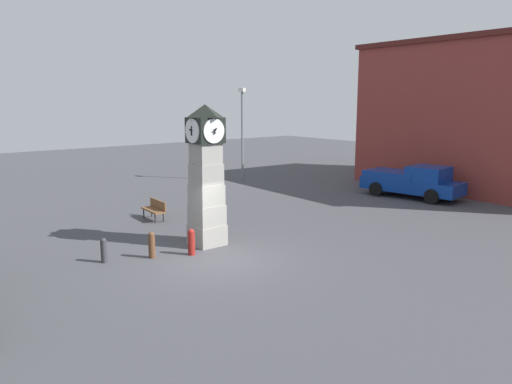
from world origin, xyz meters
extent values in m
plane|color=#424247|center=(0.00, 0.00, 0.00)|extent=(84.77, 84.77, 0.00)
cube|color=gray|center=(-1.86, 0.85, 0.39)|extent=(1.13, 1.13, 0.77)
cube|color=gray|center=(-1.86, 0.85, 1.16)|extent=(1.08, 1.08, 0.77)
cube|color=gray|center=(-1.86, 0.85, 1.93)|extent=(1.02, 1.02, 0.77)
cube|color=gray|center=(-1.86, 0.85, 2.71)|extent=(0.97, 0.97, 0.77)
cube|color=gray|center=(-1.86, 0.85, 3.48)|extent=(0.91, 0.91, 0.77)
cube|color=black|center=(-1.86, 0.85, 4.34)|extent=(1.08, 1.08, 0.94)
cylinder|color=white|center=(-1.86, 1.41, 4.34)|extent=(0.89, 0.04, 0.89)
cube|color=black|center=(-1.86, 1.44, 4.34)|extent=(0.06, 0.20, 0.07)
cube|color=black|center=(-1.86, 1.44, 4.34)|extent=(0.04, 0.20, 0.31)
cylinder|color=white|center=(-1.86, 0.29, 4.34)|extent=(0.89, 0.04, 0.89)
cube|color=black|center=(-1.86, 0.26, 4.34)|extent=(0.06, 0.19, 0.14)
cube|color=black|center=(-1.86, 0.26, 4.34)|extent=(0.04, 0.05, 0.33)
cylinder|color=white|center=(-1.30, 0.85, 4.34)|extent=(0.04, 0.89, 0.89)
cube|color=black|center=(-1.27, 0.85, 4.34)|extent=(0.12, 0.06, 0.20)
cube|color=black|center=(-1.27, 0.85, 4.34)|extent=(0.29, 0.04, 0.23)
cylinder|color=white|center=(-2.42, 0.85, 4.34)|extent=(0.04, 0.89, 0.89)
cube|color=black|center=(-2.45, 0.85, 4.34)|extent=(0.13, 0.06, 0.19)
cube|color=black|center=(-2.45, 0.85, 4.34)|extent=(0.33, 0.04, 0.15)
pyramid|color=black|center=(-1.86, 0.85, 5.04)|extent=(1.13, 1.13, 0.47)
cylinder|color=maroon|center=(-1.14, -0.30, 0.40)|extent=(0.25, 0.25, 0.80)
sphere|color=maroon|center=(-1.14, -0.30, 0.84)|extent=(0.23, 0.23, 0.23)
cylinder|color=brown|center=(-1.71, -1.55, 0.40)|extent=(0.23, 0.23, 0.79)
sphere|color=brown|center=(-1.71, -1.55, 0.83)|extent=(0.21, 0.21, 0.21)
cylinder|color=#333338|center=(-2.28, -3.05, 0.36)|extent=(0.22, 0.22, 0.73)
sphere|color=#333338|center=(-2.28, -3.05, 0.76)|extent=(0.20, 0.20, 0.20)
cube|color=navy|center=(-2.35, 14.91, 0.70)|extent=(5.70, 2.69, 0.70)
cube|color=navy|center=(-1.40, 15.03, 1.45)|extent=(2.15, 2.14, 0.80)
cube|color=navy|center=(-3.44, 14.77, 1.23)|extent=(3.25, 2.38, 0.36)
cylinder|color=black|center=(-0.84, 16.06, 0.40)|extent=(0.83, 0.38, 0.80)
cylinder|color=black|center=(-0.60, 14.17, 0.40)|extent=(0.83, 0.38, 0.80)
cylinder|color=black|center=(-4.11, 15.65, 0.40)|extent=(0.83, 0.38, 0.80)
cylinder|color=black|center=(-3.87, 13.75, 0.40)|extent=(0.83, 0.38, 0.80)
cube|color=brown|center=(-6.73, 1.13, 0.45)|extent=(1.63, 0.60, 0.08)
cube|color=brown|center=(-6.71, 1.38, 0.70)|extent=(1.60, 0.16, 0.40)
cylinder|color=#262628|center=(-7.38, 0.97, 0.23)|extent=(0.06, 0.06, 0.45)
cylinder|color=#262628|center=(-6.10, 0.89, 0.23)|extent=(0.06, 0.06, 0.45)
cylinder|color=#262628|center=(-7.35, 1.37, 0.23)|extent=(0.06, 0.06, 0.45)
cylinder|color=#262628|center=(-6.08, 1.29, 0.23)|extent=(0.06, 0.06, 0.45)
cylinder|color=slate|center=(-13.00, 11.12, 2.97)|extent=(0.14, 0.14, 5.94)
cube|color=silver|center=(-13.00, 11.12, 6.06)|extent=(0.50, 0.24, 0.24)
cube|color=maroon|center=(-1.16, 21.78, 4.33)|extent=(14.63, 10.31, 8.66)
cube|color=#4F1E1B|center=(-1.16, 21.78, 8.81)|extent=(15.07, 10.62, 0.30)
camera|label=1|loc=(13.54, -9.27, 5.46)|focal=35.00mm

